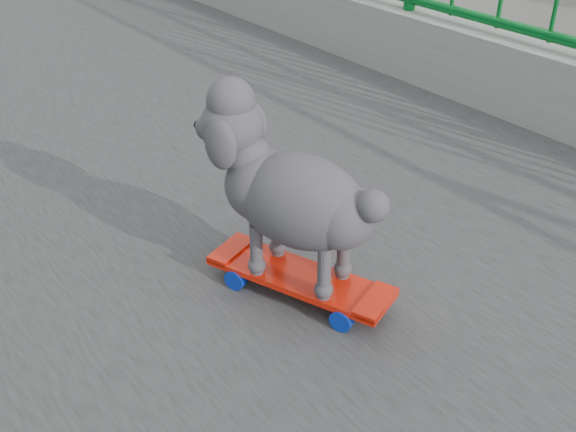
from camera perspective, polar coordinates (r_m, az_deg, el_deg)
The scene contains 3 objects.
railing at distance 2.58m, azimuth -12.57°, elevation 10.23°, with size 3.00×24.00×1.42m.
skateboard at distance 1.77m, azimuth 0.98°, elevation -5.38°, with size 0.32×0.52×0.07m.
poodle at distance 1.64m, azimuth 0.19°, elevation 2.20°, with size 0.34×0.51×0.45m.
Camera 1 is at (-0.97, -2.22, 8.11)m, focal length 42.00 mm.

